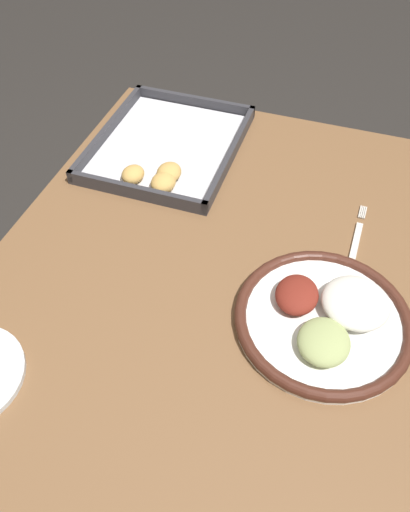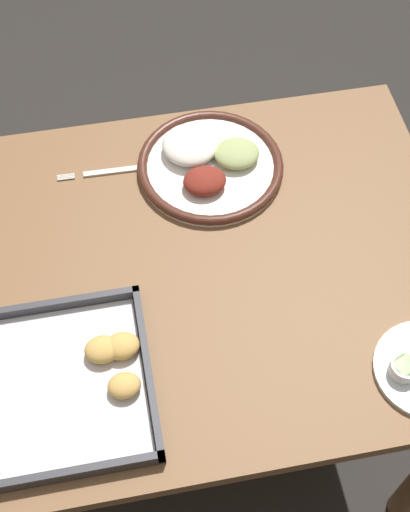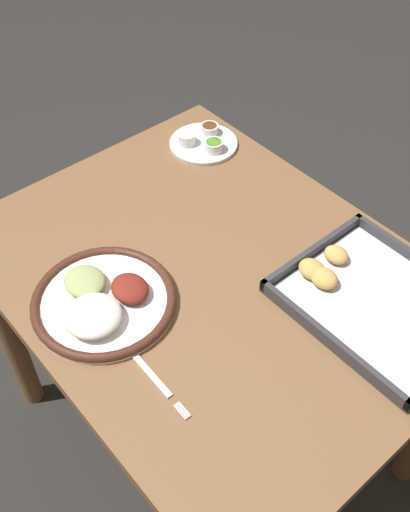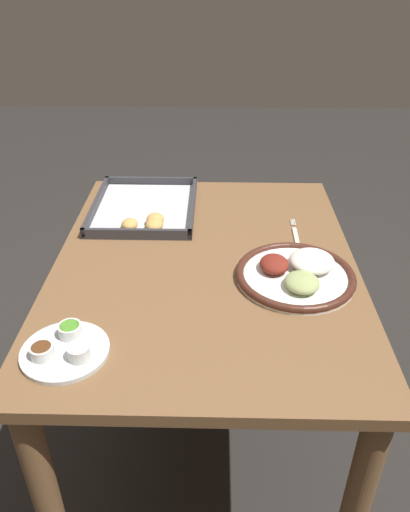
% 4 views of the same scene
% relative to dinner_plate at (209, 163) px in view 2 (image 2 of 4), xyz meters
% --- Properties ---
extents(ground_plane, '(8.00, 8.00, 0.00)m').
position_rel_dinner_plate_xyz_m(ground_plane, '(0.07, 0.23, -0.74)').
color(ground_plane, '#282623').
extents(dining_table, '(1.00, 0.78, 0.73)m').
position_rel_dinner_plate_xyz_m(dining_table, '(0.07, 0.23, -0.14)').
color(dining_table, brown).
rests_on(dining_table, ground_plane).
extents(dinner_plate, '(0.29, 0.29, 0.05)m').
position_rel_dinner_plate_xyz_m(dinner_plate, '(0.00, 0.00, 0.00)').
color(dinner_plate, white).
rests_on(dinner_plate, dining_table).
extents(fork, '(0.21, 0.02, 0.00)m').
position_rel_dinner_plate_xyz_m(fork, '(0.19, -0.03, -0.01)').
color(fork, silver).
rests_on(fork, dining_table).
extents(baking_tray, '(0.37, 0.31, 0.04)m').
position_rel_dinner_plate_xyz_m(baking_tray, '(0.34, 0.42, -0.00)').
color(baking_tray, '#333338').
rests_on(baking_tray, dining_table).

